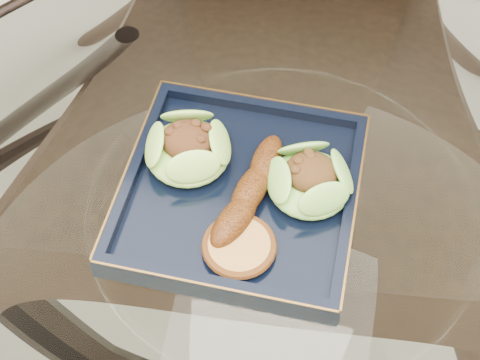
# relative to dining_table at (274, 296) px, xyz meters

# --- Properties ---
(dining_table) EXTENTS (1.13, 1.13, 0.77)m
(dining_table) POSITION_rel_dining_table_xyz_m (0.00, 0.00, 0.00)
(dining_table) COLOR white
(dining_table) RESTS_ON ground
(dining_chair) EXTENTS (0.45, 0.45, 0.95)m
(dining_chair) POSITION_rel_dining_table_xyz_m (-0.07, 0.40, -0.07)
(dining_chair) COLOR black
(dining_chair) RESTS_ON ground
(navy_plate) EXTENTS (0.27, 0.27, 0.02)m
(navy_plate) POSITION_rel_dining_table_xyz_m (-0.06, 0.04, 0.17)
(navy_plate) COLOR black
(navy_plate) RESTS_ON dining_table
(lettuce_wrap_left) EXTENTS (0.11, 0.11, 0.04)m
(lettuce_wrap_left) POSITION_rel_dining_table_xyz_m (-0.13, 0.07, 0.20)
(lettuce_wrap_left) COLOR #68A630
(lettuce_wrap_left) RESTS_ON navy_plate
(lettuce_wrap_right) EXTENTS (0.10, 0.10, 0.03)m
(lettuce_wrap_right) POSITION_rel_dining_table_xyz_m (0.02, 0.05, 0.20)
(lettuce_wrap_right) COLOR #4F8D29
(lettuce_wrap_right) RESTS_ON navy_plate
(roasted_plantain) EXTENTS (0.07, 0.16, 0.03)m
(roasted_plantain) POSITION_rel_dining_table_xyz_m (-0.04, 0.03, 0.20)
(roasted_plantain) COLOR #622C0A
(roasted_plantain) RESTS_ON navy_plate
(crumb_patty) EXTENTS (0.08, 0.08, 0.01)m
(crumb_patty) POSITION_rel_dining_table_xyz_m (-0.04, -0.04, 0.19)
(crumb_patty) COLOR #BF893F
(crumb_patty) RESTS_ON navy_plate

